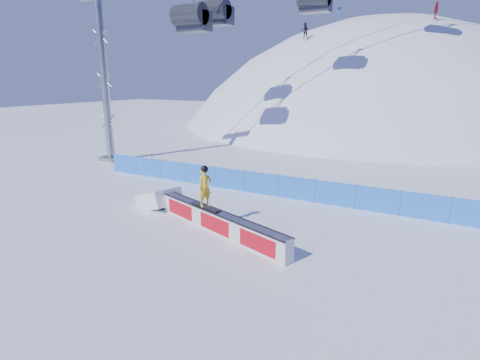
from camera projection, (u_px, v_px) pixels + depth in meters
The scene contains 7 objects.
ground at pixel (217, 220), 16.54m from camera, with size 160.00×160.00×0.00m, color white.
snow_hill at pixel (366, 243), 56.80m from camera, with size 64.00×64.00×64.00m.
safety_fence at pixel (261, 183), 20.20m from camera, with size 22.05×0.05×1.30m.
rail_box at pixel (219, 222), 15.12m from camera, with size 7.22×2.87×0.89m.
snow_ramp at pixel (159, 205), 18.53m from camera, with size 2.16×1.44×0.81m, color white, non-canonical shape.
snowboarder at pixel (205, 187), 15.39m from camera, with size 1.70×0.83×1.77m.
distant_skiers at pixel (377, 20), 40.42m from camera, with size 18.64×7.80×5.08m.
Camera 1 is at (8.34, -13.13, 6.01)m, focal length 28.00 mm.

